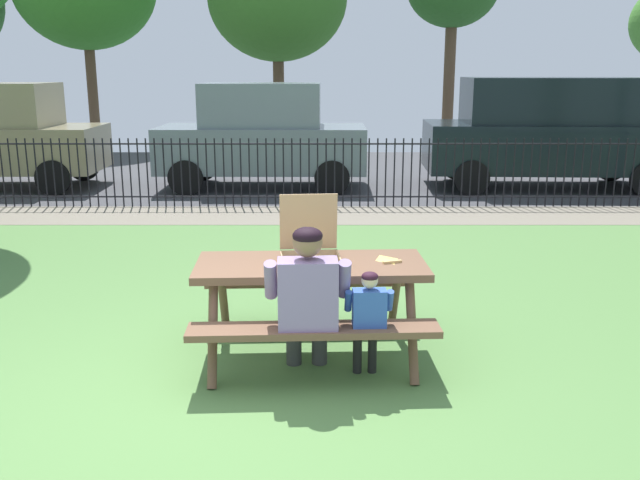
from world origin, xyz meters
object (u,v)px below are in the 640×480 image
(pizza_slice_on_table, at_px, (386,260))
(adult_at_table, at_px, (305,297))
(child_at_table, at_px, (366,315))
(parked_car_center, at_px, (260,135))
(pizza_box_open, at_px, (308,250))
(parked_car_right, at_px, (546,130))
(picnic_table_foreground, at_px, (309,284))

(pizza_slice_on_table, distance_m, adult_at_table, 0.85)
(child_at_table, relative_size, parked_car_center, 0.22)
(pizza_box_open, xyz_separation_m, parked_car_right, (4.43, 8.02, 0.23))
(pizza_box_open, height_order, parked_car_right, parked_car_right)
(pizza_slice_on_table, xyz_separation_m, adult_at_table, (-0.63, -0.57, -0.12))
(pizza_slice_on_table, bearing_deg, adult_at_table, -138.04)
(adult_at_table, height_order, child_at_table, adult_at_table)
(picnic_table_foreground, distance_m, pizza_box_open, 0.27)
(child_at_table, bearing_deg, parked_car_right, 64.87)
(picnic_table_foreground, xyz_separation_m, pizza_slice_on_table, (0.61, 0.06, 0.18))
(adult_at_table, bearing_deg, pizza_box_open, 88.61)
(child_at_table, bearing_deg, pizza_box_open, 128.57)
(adult_at_table, xyz_separation_m, parked_car_center, (-1.01, 8.54, 0.35))
(pizza_box_open, xyz_separation_m, child_at_table, (0.42, -0.53, -0.35))
(picnic_table_foreground, xyz_separation_m, pizza_box_open, (-0.01, 0.02, 0.27))
(child_at_table, bearing_deg, picnic_table_foreground, 129.30)
(parked_car_right, bearing_deg, pizza_slice_on_table, -115.58)
(parked_car_right, bearing_deg, picnic_table_foreground, -118.84)
(picnic_table_foreground, bearing_deg, pizza_slice_on_table, 5.90)
(adult_at_table, relative_size, child_at_table, 1.37)
(parked_car_center, bearing_deg, child_at_table, -80.42)
(pizza_slice_on_table, distance_m, child_at_table, 0.66)
(parked_car_center, bearing_deg, pizza_box_open, -82.76)
(pizza_slice_on_table, distance_m, parked_car_center, 8.14)
(picnic_table_foreground, height_order, parked_car_center, parked_car_center)
(pizza_slice_on_table, xyz_separation_m, child_at_table, (-0.19, -0.57, -0.26))
(picnic_table_foreground, xyz_separation_m, adult_at_table, (-0.02, -0.50, 0.06))
(picnic_table_foreground, height_order, adult_at_table, adult_at_table)
(picnic_table_foreground, height_order, pizza_box_open, pizza_box_open)
(pizza_box_open, relative_size, pizza_slice_on_table, 2.08)
(picnic_table_foreground, xyz_separation_m, parked_car_center, (-1.03, 8.04, 0.41))
(pizza_box_open, bearing_deg, adult_at_table, -91.39)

